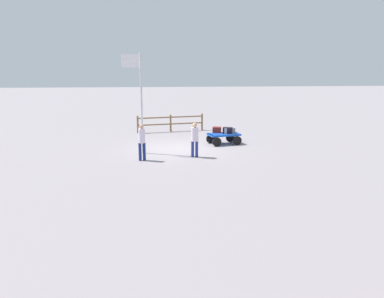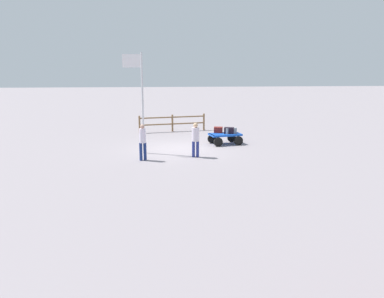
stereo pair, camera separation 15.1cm
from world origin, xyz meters
name	(u,v)px [view 1 (the left image)]	position (x,y,z in m)	size (l,w,h in m)	color
ground_plane	(178,148)	(0.00, 0.00, 0.00)	(120.00, 120.00, 0.00)	gray
luggage_cart	(223,137)	(-2.65, -0.93, 0.43)	(1.92, 1.44, 0.60)	blue
suitcase_grey	(217,130)	(-2.33, -1.32, 0.76)	(0.55, 0.48, 0.31)	maroon
suitcase_maroon	(228,130)	(-2.89, -0.97, 0.77)	(0.62, 0.52, 0.34)	black
suitcase_olive	(229,131)	(-2.97, -0.99, 0.76)	(0.70, 0.47, 0.32)	#8D949B
suitcase_navy	(229,130)	(-3.04, -1.24, 0.74)	(0.62, 0.41, 0.27)	black
worker_lead	(195,137)	(-0.71, 2.06, 0.98)	(0.42, 0.42, 1.68)	navy
worker_trailing	(142,140)	(1.80, 2.49, 0.96)	(0.37, 0.37, 1.70)	navy
flagpole	(139,93)	(1.94, 0.95, 3.01)	(0.98, 0.18, 4.98)	silver
wooden_fence	(171,122)	(0.14, -5.46, 0.66)	(4.46, 0.94, 1.14)	brown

